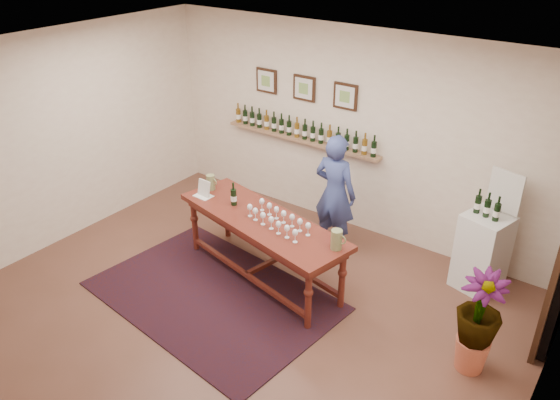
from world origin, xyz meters
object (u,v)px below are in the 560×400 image
Objects in this scene: tasting_table at (262,227)px; display_pedestal at (482,252)px; person at (335,194)px; potted_plant at (477,323)px.

display_pedestal reaches higher than tasting_table.
person is at bearing -172.15° from display_pedestal.
potted_plant is (0.38, -1.38, 0.08)m from display_pedestal.
display_pedestal is (2.22, 1.35, -0.22)m from tasting_table.
potted_plant is (2.60, -0.03, -0.14)m from tasting_table.
display_pedestal is 1.91m from person.
person is (-2.25, 1.12, 0.24)m from potted_plant.
person reaches higher than display_pedestal.
person is (0.35, 1.09, 0.10)m from tasting_table.
tasting_table is 2.60m from display_pedestal.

